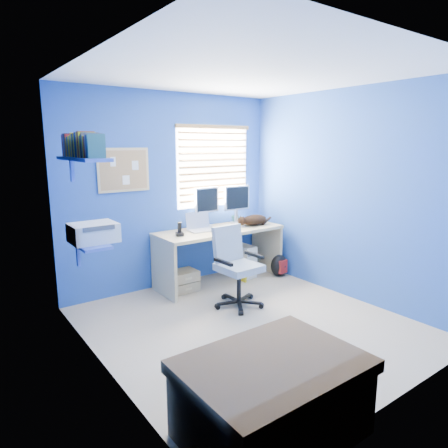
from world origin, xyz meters
TOP-DOWN VIEW (x-y plane):
  - floor at (0.00, 0.00)m, footprint 3.00×3.20m
  - ceiling at (0.00, 0.00)m, footprint 3.00×3.20m
  - wall_back at (0.00, 1.60)m, footprint 3.00×0.01m
  - wall_front at (0.00, -1.60)m, footprint 3.00×0.01m
  - wall_left at (-1.50, 0.00)m, footprint 0.01×3.20m
  - wall_right at (1.50, 0.00)m, footprint 0.01×3.20m
  - desk at (0.52, 1.26)m, footprint 1.74×0.65m
  - laptop at (0.26, 1.30)m, footprint 0.36×0.30m
  - monitor_left at (0.47, 1.49)m, footprint 0.41×0.17m
  - monitor_right at (0.93, 1.43)m, footprint 0.41×0.15m
  - phone at (-0.11, 1.23)m, footprint 0.12×0.13m
  - mug at (0.96, 1.48)m, footprint 0.10×0.09m
  - cd_spindle at (1.19, 1.42)m, footprint 0.13×0.13m
  - cat at (1.06, 1.18)m, footprint 0.42×0.22m
  - tower_pc at (0.94, 1.30)m, footprint 0.21×0.45m
  - drawer_boxes at (-0.06, 1.26)m, footprint 0.35×0.28m
  - yellow_book at (0.80, 1.10)m, footprint 0.03×0.17m
  - backpack at (1.35, 0.96)m, footprint 0.29×0.23m
  - bed_corner at (-0.91, -1.32)m, footprint 1.09×0.78m
  - office_chair at (0.22, 0.50)m, footprint 0.56×0.56m
  - window_blinds at (0.65, 1.57)m, footprint 1.15×0.05m
  - corkboard at (-0.65, 1.58)m, footprint 0.64×0.02m
  - wall_shelves at (-1.35, 0.75)m, footprint 0.42×0.90m

SIDE VIEW (x-z plane):
  - floor at x=0.00m, z-range 0.00..0.00m
  - yellow_book at x=0.80m, z-range 0.00..0.24m
  - drawer_boxes at x=-0.06m, z-range 0.00..0.27m
  - backpack at x=1.35m, z-range 0.00..0.31m
  - tower_pc at x=0.94m, z-range 0.00..0.45m
  - bed_corner at x=-0.91m, z-range 0.00..0.53m
  - office_chair at x=0.22m, z-range -0.12..0.80m
  - desk at x=0.52m, z-range 0.00..0.74m
  - cd_spindle at x=1.19m, z-range 0.74..0.81m
  - mug at x=0.96m, z-range 0.74..0.84m
  - cat at x=1.06m, z-range 0.74..0.89m
  - phone at x=-0.11m, z-range 0.74..0.91m
  - laptop at x=0.26m, z-range 0.74..0.96m
  - monitor_left at x=0.47m, z-range 0.74..1.28m
  - monitor_right at x=0.93m, z-range 0.74..1.28m
  - wall_back at x=0.00m, z-range 0.00..2.50m
  - wall_front at x=0.00m, z-range 0.00..2.50m
  - wall_left at x=-1.50m, z-range 0.00..2.50m
  - wall_right at x=1.50m, z-range 0.00..2.50m
  - wall_shelves at x=-1.35m, z-range 0.91..1.96m
  - corkboard at x=-0.65m, z-range 1.29..1.81m
  - window_blinds at x=0.65m, z-range 1.00..2.10m
  - ceiling at x=0.00m, z-range 2.50..2.50m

